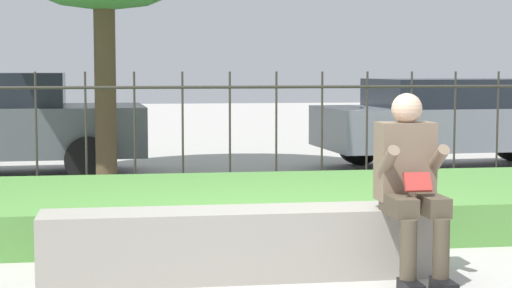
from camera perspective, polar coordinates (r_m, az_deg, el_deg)
name	(u,v)px	position (r m, az deg, el deg)	size (l,w,h in m)	color
ground_plane	(290,276)	(6.05, 2.31, -8.77)	(60.00, 60.00, 0.00)	#B2AFA8
stone_bench	(241,247)	(5.95, -1.02, -6.90)	(2.73, 0.45, 0.48)	gray
person_seated_reader	(410,179)	(5.87, 10.25, -2.29)	(0.42, 0.73, 1.28)	black
grass_berm	(250,207)	(7.90, -0.37, -4.22)	(9.75, 2.48, 0.35)	#569342
iron_fence	(230,133)	(9.37, -1.75, 0.72)	(7.75, 0.03, 1.42)	#332D28
car_parked_right	(462,120)	(12.64, 13.56, 1.58)	(4.24, 2.17, 1.30)	slate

